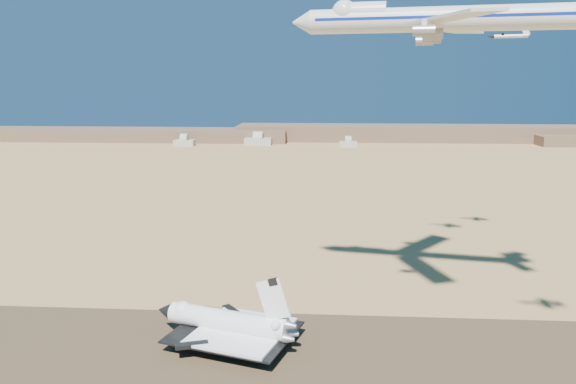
# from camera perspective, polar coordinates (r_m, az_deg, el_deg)

# --- Properties ---
(ground) EXTENTS (1200.00, 1200.00, 0.00)m
(ground) POSITION_cam_1_polar(r_m,az_deg,el_deg) (156.59, -2.17, -15.86)
(ground) COLOR tan
(ground) RESTS_ON ground
(runway) EXTENTS (600.00, 50.00, 0.06)m
(runway) POSITION_cam_1_polar(r_m,az_deg,el_deg) (156.58, -2.17, -15.85)
(runway) COLOR #4D3B26
(runway) RESTS_ON ground
(ridgeline) EXTENTS (960.00, 90.00, 18.00)m
(ridgeline) POSITION_cam_1_polar(r_m,az_deg,el_deg) (670.75, 8.13, 5.75)
(ridgeline) COLOR brown
(ridgeline) RESTS_ON ground
(hangars) EXTENTS (200.50, 29.50, 30.00)m
(hangars) POSITION_cam_1_polar(r_m,az_deg,el_deg) (625.52, -3.49, 5.19)
(hangars) COLOR beige
(hangars) RESTS_ON ground
(shuttle) EXTENTS (42.84, 33.93, 20.89)m
(shuttle) POSITION_cam_1_polar(r_m,az_deg,el_deg) (159.61, -6.25, -13.14)
(shuttle) COLOR white
(shuttle) RESTS_ON runway
(carrier_747) EXTENTS (87.08, 66.27, 21.61)m
(carrier_747) POSITION_cam_1_polar(r_m,az_deg,el_deg) (166.47, 14.37, 16.65)
(carrier_747) COLOR silver
(crew_a) EXTENTS (0.47, 0.63, 1.57)m
(crew_a) POSITION_cam_1_polar(r_m,az_deg,el_deg) (153.33, -4.11, -16.15)
(crew_a) COLOR orange
(crew_a) RESTS_ON runway
(crew_b) EXTENTS (0.80, 1.01, 1.81)m
(crew_b) POSITION_cam_1_polar(r_m,az_deg,el_deg) (153.19, -4.65, -16.14)
(crew_b) COLOR orange
(crew_b) RESTS_ON runway
(crew_c) EXTENTS (1.17, 0.91, 1.78)m
(crew_c) POSITION_cam_1_polar(r_m,az_deg,el_deg) (155.46, -3.68, -15.70)
(crew_c) COLOR orange
(crew_c) RESTS_ON runway
(chase_jet_e) EXTENTS (15.51, 9.03, 3.95)m
(chase_jet_e) POSITION_cam_1_polar(r_m,az_deg,el_deg) (216.04, 18.56, 16.44)
(chase_jet_e) COLOR silver
(chase_jet_f) EXTENTS (15.18, 8.68, 3.84)m
(chase_jet_f) POSITION_cam_1_polar(r_m,az_deg,el_deg) (237.97, 21.63, 14.51)
(chase_jet_f) COLOR silver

